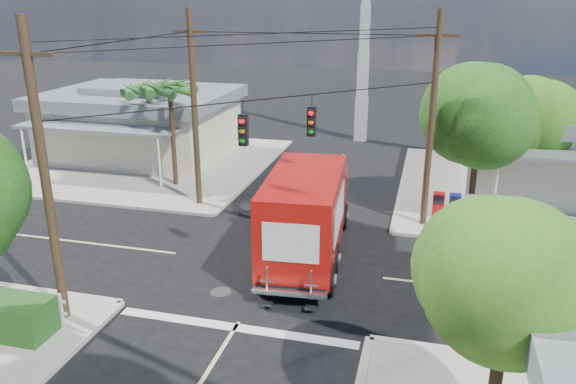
% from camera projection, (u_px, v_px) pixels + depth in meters
% --- Properties ---
extents(ground, '(120.00, 120.00, 0.00)m').
position_uv_depth(ground, '(274.00, 265.00, 20.81)').
color(ground, black).
rests_on(ground, ground).
extents(sidewalk_ne, '(14.12, 14.12, 0.14)m').
position_uv_depth(sidewalk_ne, '(542.00, 194.00, 28.14)').
color(sidewalk_ne, gray).
rests_on(sidewalk_ne, ground).
extents(sidewalk_nw, '(14.12, 14.12, 0.14)m').
position_uv_depth(sidewalk_nw, '(149.00, 163.00, 33.32)').
color(sidewalk_nw, gray).
rests_on(sidewalk_nw, ground).
extents(road_markings, '(32.00, 32.00, 0.01)m').
position_uv_depth(road_markings, '(263.00, 283.00, 19.46)').
color(road_markings, beige).
rests_on(road_markings, ground).
extents(building_nw, '(10.80, 10.20, 4.30)m').
position_uv_depth(building_nw, '(142.00, 121.00, 34.32)').
color(building_nw, beige).
rests_on(building_nw, sidewalk_nw).
extents(radio_tower, '(0.80, 0.80, 17.00)m').
position_uv_depth(radio_tower, '(364.00, 57.00, 37.11)').
color(radio_tower, silver).
rests_on(radio_tower, ground).
extents(tree_ne_front, '(4.21, 4.14, 6.66)m').
position_uv_depth(tree_ne_front, '(481.00, 113.00, 23.70)').
color(tree_ne_front, '#422D1C').
rests_on(tree_ne_front, sidewalk_ne).
extents(tree_ne_back, '(3.77, 3.66, 5.82)m').
position_uv_depth(tree_ne_back, '(537.00, 119.00, 25.29)').
color(tree_ne_back, '#422D1C').
rests_on(tree_ne_back, sidewalk_ne).
extents(tree_se, '(3.67, 3.54, 5.62)m').
position_uv_depth(tree_se, '(511.00, 281.00, 11.20)').
color(tree_se, '#422D1C').
rests_on(tree_se, sidewalk_se).
extents(palm_nw_front, '(3.01, 3.08, 5.59)m').
position_uv_depth(palm_nw_front, '(170.00, 90.00, 27.79)').
color(palm_nw_front, '#422D1C').
rests_on(palm_nw_front, sidewalk_nw).
extents(palm_nw_back, '(3.01, 3.08, 5.19)m').
position_uv_depth(palm_nw_back, '(148.00, 91.00, 29.76)').
color(palm_nw_back, '#422D1C').
rests_on(palm_nw_back, sidewalk_nw).
extents(utility_poles, '(12.00, 10.68, 9.00)m').
position_uv_depth(utility_poles, '(245.00, 130.00, 21.12)').
color(utility_poles, '#473321').
rests_on(utility_poles, ground).
extents(vending_boxes, '(1.90, 0.50, 1.10)m').
position_uv_depth(vending_boxes, '(455.00, 206.00, 24.70)').
color(vending_boxes, '#B70F12').
rests_on(vending_boxes, sidewalk_ne).
extents(delivery_truck, '(3.18, 8.27, 3.50)m').
position_uv_depth(delivery_truck, '(307.00, 213.00, 20.90)').
color(delivery_truck, black).
rests_on(delivery_truck, ground).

